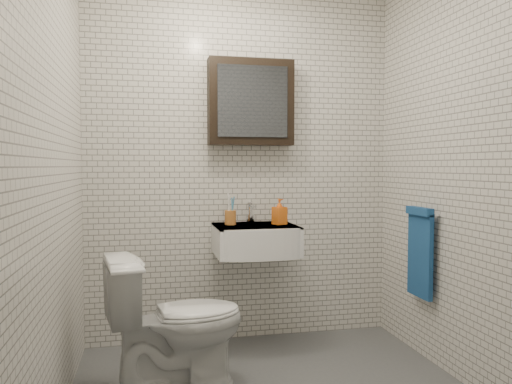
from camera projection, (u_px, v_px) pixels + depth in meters
room_shell at (277, 125)px, 2.60m from camera, size 2.22×2.02×2.51m
washbasin at (257, 240)px, 3.37m from camera, size 0.55×0.50×0.20m
faucet at (251, 213)px, 3.55m from camera, size 0.06×0.20×0.15m
mirror_cabinet at (251, 103)px, 3.51m from camera, size 0.60×0.15×0.60m
towel_rail at (420, 248)px, 3.20m from camera, size 0.09×0.30×0.58m
toothbrush_cup at (230, 217)px, 3.43m from camera, size 0.10×0.10×0.22m
soap_bottle at (279, 212)px, 3.44m from camera, size 0.10×0.11×0.18m
toilet at (176, 321)px, 2.79m from camera, size 0.82×0.55×0.77m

